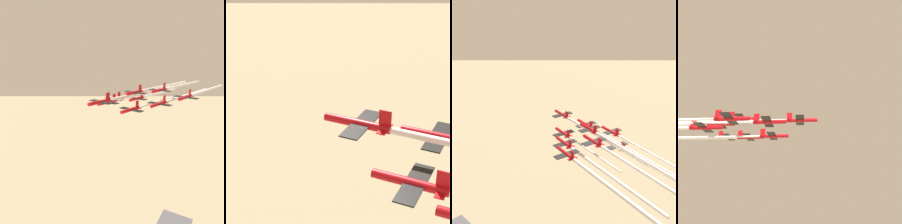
{
  "view_description": "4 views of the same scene",
  "coord_description": "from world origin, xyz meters",
  "views": [
    {
      "loc": [
        1.52,
        -112.33,
        186.15
      ],
      "look_at": [
        -47.23,
        -55.15,
        166.23
      ],
      "focal_mm": 35.0,
      "sensor_mm": 36.0,
      "label": 1
    },
    {
      "loc": [
        2.58,
        -35.51,
        198.65
      ],
      "look_at": [
        -51.09,
        -59.55,
        171.05
      ],
      "focal_mm": 70.0,
      "sensor_mm": 36.0,
      "label": 2
    },
    {
      "loc": [
        24.6,
        53.77,
        225.6
      ],
      "look_at": [
        -56.34,
        -61.22,
        167.96
      ],
      "focal_mm": 50.0,
      "sensor_mm": 36.0,
      "label": 3
    },
    {
      "loc": [
        -123.02,
        -54.07,
        142.82
      ],
      "look_at": [
        -54.47,
        -52.59,
        171.48
      ],
      "focal_mm": 35.0,
      "sensor_mm": 36.0,
      "label": 4
    }
  ],
  "objects": [
    {
      "name": "jet_2",
      "position": [
        -57.51,
        -45.75,
        166.88
      ],
      "size": [
        10.0,
        10.65,
        3.57
      ],
      "rotation": [
        0.0,
        0.0,
        3.11
      ],
      "color": "#B20C14"
    },
    {
      "name": "jet_1",
      "position": [
        -45.36,
        -46.16,
        165.73
      ],
      "size": [
        10.0,
        10.65,
        3.57
      ],
      "rotation": [
        0.0,
        0.0,
        3.11
      ],
      "color": "#B20C14"
    },
    {
      "name": "jet_0",
      "position": [
        -51.78,
        -56.29,
        169.51
      ],
      "size": [
        10.0,
        10.65,
        3.57
      ],
      "rotation": [
        0.0,
        0.0,
        3.11
      ],
      "color": "#B20C14"
    }
  ]
}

